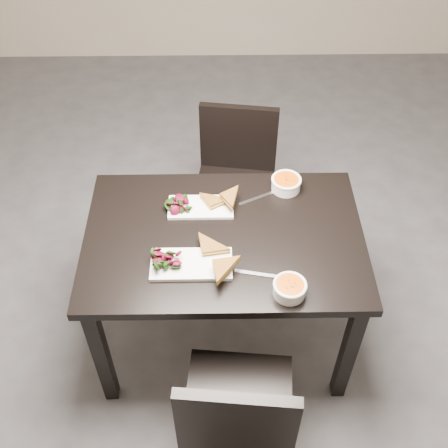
# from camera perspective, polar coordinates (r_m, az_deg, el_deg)

# --- Properties ---
(ground) EXTENTS (5.00, 5.00, 0.00)m
(ground) POSITION_cam_1_polar(r_m,az_deg,el_deg) (3.16, 0.59, -5.76)
(ground) COLOR #47474C
(ground) RESTS_ON ground
(table) EXTENTS (1.20, 0.80, 0.75)m
(table) POSITION_cam_1_polar(r_m,az_deg,el_deg) (2.44, 0.00, -2.74)
(table) COLOR black
(table) RESTS_ON ground
(chair_near) EXTENTS (0.46, 0.46, 0.85)m
(chair_near) POSITION_cam_1_polar(r_m,az_deg,el_deg) (2.21, 1.39, -19.04)
(chair_near) COLOR black
(chair_near) RESTS_ON ground
(chair_far) EXTENTS (0.48, 0.48, 0.85)m
(chair_far) POSITION_cam_1_polar(r_m,az_deg,el_deg) (3.05, 1.22, 5.12)
(chair_far) COLOR black
(chair_far) RESTS_ON ground
(plate_near) EXTENTS (0.33, 0.17, 0.02)m
(plate_near) POSITION_cam_1_polar(r_m,az_deg,el_deg) (2.26, -3.38, -4.16)
(plate_near) COLOR white
(plate_near) RESTS_ON table
(sandwich_near) EXTENTS (0.18, 0.15, 0.05)m
(sandwich_near) POSITION_cam_1_polar(r_m,az_deg,el_deg) (2.24, -1.74, -3.27)
(sandwich_near) COLOR #97611F
(sandwich_near) RESTS_ON plate_near
(salad_near) EXTENTS (0.10, 0.09, 0.05)m
(salad_near) POSITION_cam_1_polar(r_m,az_deg,el_deg) (2.24, -5.97, -3.67)
(salad_near) COLOR black
(salad_near) RESTS_ON plate_near
(soup_bowl_near) EXTENTS (0.13, 0.13, 0.06)m
(soup_bowl_near) POSITION_cam_1_polar(r_m,az_deg,el_deg) (2.16, 6.77, -6.55)
(soup_bowl_near) COLOR white
(soup_bowl_near) RESTS_ON table
(cutlery_near) EXTENTS (0.18, 0.05, 0.00)m
(cutlery_near) POSITION_cam_1_polar(r_m,az_deg,el_deg) (2.23, 3.38, -5.14)
(cutlery_near) COLOR silver
(cutlery_near) RESTS_ON table
(plate_far) EXTENTS (0.29, 0.14, 0.01)m
(plate_far) POSITION_cam_1_polar(r_m,az_deg,el_deg) (2.48, -2.41, 1.74)
(plate_far) COLOR white
(plate_far) RESTS_ON table
(sandwich_far) EXTENTS (0.18, 0.17, 0.05)m
(sandwich_far) POSITION_cam_1_polar(r_m,az_deg,el_deg) (2.44, -0.91, 2.03)
(sandwich_far) COLOR #97611F
(sandwich_far) RESTS_ON plate_far
(salad_far) EXTENTS (0.09, 0.08, 0.04)m
(salad_far) POSITION_cam_1_polar(r_m,az_deg,el_deg) (2.46, -4.75, 2.17)
(salad_far) COLOR black
(salad_far) RESTS_ON plate_far
(soup_bowl_far) EXTENTS (0.14, 0.14, 0.06)m
(soup_bowl_far) POSITION_cam_1_polar(r_m,az_deg,el_deg) (2.57, 6.41, 4.23)
(soup_bowl_far) COLOR white
(soup_bowl_far) RESTS_ON table
(cutlery_far) EXTENTS (0.17, 0.09, 0.00)m
(cutlery_far) POSITION_cam_1_polar(r_m,az_deg,el_deg) (2.53, 3.36, 2.67)
(cutlery_far) COLOR silver
(cutlery_far) RESTS_ON table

